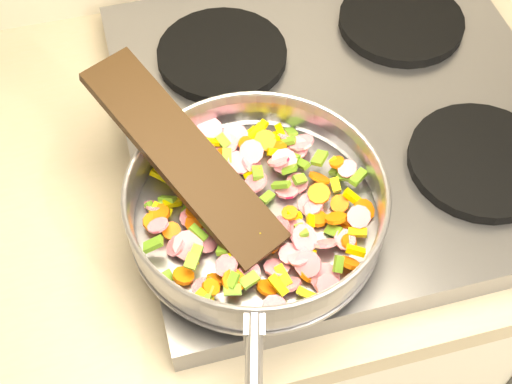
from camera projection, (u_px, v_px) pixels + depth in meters
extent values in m
cube|color=#939399|center=(342.00, 118.00, 1.01)|extent=(0.60, 0.60, 0.04)
cylinder|color=black|center=(274.00, 206.00, 0.88)|extent=(0.19, 0.19, 0.02)
cylinder|color=black|center=(481.00, 161.00, 0.92)|extent=(0.19, 0.19, 0.02)
cylinder|color=black|center=(222.00, 54.00, 1.04)|extent=(0.19, 0.19, 0.02)
cylinder|color=black|center=(401.00, 21.00, 1.08)|extent=(0.19, 0.19, 0.02)
cylinder|color=#9E9EA5|center=(256.00, 218.00, 0.86)|extent=(0.30, 0.30, 0.01)
torus|color=#9E9EA5|center=(256.00, 203.00, 0.83)|extent=(0.35, 0.35, 0.06)
torus|color=#9E9EA5|center=(256.00, 190.00, 0.81)|extent=(0.31, 0.31, 0.01)
cube|color=#9E9EA5|center=(254.00, 325.00, 0.72)|extent=(0.03, 0.03, 0.02)
cube|color=#5F931F|center=(223.00, 141.00, 0.90)|extent=(0.02, 0.02, 0.01)
cylinder|color=red|center=(289.00, 285.00, 0.80)|extent=(0.03, 0.03, 0.02)
cylinder|color=red|center=(296.00, 230.00, 0.84)|extent=(0.04, 0.04, 0.01)
cylinder|color=orange|center=(213.00, 175.00, 0.88)|extent=(0.03, 0.03, 0.01)
cylinder|color=orange|center=(211.00, 287.00, 0.78)|extent=(0.03, 0.03, 0.02)
cube|color=#5F931F|center=(192.00, 261.00, 0.79)|extent=(0.02, 0.02, 0.01)
cylinder|color=red|center=(235.00, 135.00, 0.91)|extent=(0.04, 0.04, 0.02)
cylinder|color=red|center=(359.00, 217.00, 0.83)|extent=(0.03, 0.04, 0.02)
cylinder|color=orange|center=(154.00, 222.00, 0.84)|extent=(0.04, 0.04, 0.01)
cylinder|color=red|center=(211.00, 159.00, 0.90)|extent=(0.03, 0.04, 0.03)
cylinder|color=orange|center=(340.00, 204.00, 0.86)|extent=(0.02, 0.02, 0.02)
cube|color=#D7C700|center=(198.00, 297.00, 0.77)|extent=(0.02, 0.02, 0.01)
cylinder|color=red|center=(347.00, 169.00, 0.87)|extent=(0.03, 0.03, 0.01)
cylinder|color=orange|center=(319.00, 194.00, 0.86)|extent=(0.03, 0.03, 0.01)
cube|color=#5F931F|center=(334.00, 231.00, 0.84)|extent=(0.02, 0.03, 0.02)
cylinder|color=red|center=(249.00, 272.00, 0.80)|extent=(0.03, 0.03, 0.02)
cylinder|color=red|center=(269.00, 241.00, 0.83)|extent=(0.03, 0.04, 0.03)
cube|color=#5F931F|center=(284.00, 162.00, 0.89)|extent=(0.02, 0.02, 0.02)
cube|color=#D7C700|center=(193.00, 171.00, 0.89)|extent=(0.02, 0.02, 0.02)
cube|color=#5F931F|center=(190.00, 208.00, 0.85)|extent=(0.02, 0.02, 0.02)
cube|color=#5F931F|center=(153.00, 244.00, 0.81)|extent=(0.03, 0.02, 0.02)
cylinder|color=orange|center=(196.00, 222.00, 0.84)|extent=(0.03, 0.03, 0.02)
cube|color=#5F931F|center=(161.00, 206.00, 0.86)|extent=(0.02, 0.02, 0.01)
cube|color=#D7C700|center=(358.00, 232.00, 0.83)|extent=(0.02, 0.02, 0.01)
cylinder|color=red|center=(278.00, 161.00, 0.88)|extent=(0.04, 0.03, 0.03)
cube|color=#D7C700|center=(216.00, 163.00, 0.89)|extent=(0.02, 0.02, 0.02)
cylinder|color=red|center=(301.00, 143.00, 0.90)|extent=(0.04, 0.04, 0.02)
cylinder|color=red|center=(314.00, 212.00, 0.85)|extent=(0.04, 0.04, 0.02)
cube|color=#D7C700|center=(167.00, 166.00, 0.89)|extent=(0.01, 0.02, 0.01)
cylinder|color=red|center=(297.00, 183.00, 0.88)|extent=(0.04, 0.04, 0.01)
cube|color=#5F931F|center=(153.00, 210.00, 0.85)|extent=(0.02, 0.03, 0.02)
cube|color=#5F931F|center=(346.00, 176.00, 0.88)|extent=(0.02, 0.02, 0.02)
cube|color=#D7C700|center=(337.00, 165.00, 0.88)|extent=(0.02, 0.02, 0.02)
cylinder|color=orange|center=(290.00, 213.00, 0.84)|extent=(0.03, 0.03, 0.01)
cube|color=#D7C700|center=(161.00, 176.00, 0.88)|extent=(0.03, 0.02, 0.02)
cylinder|color=orange|center=(205.00, 146.00, 0.89)|extent=(0.04, 0.04, 0.01)
cylinder|color=red|center=(326.00, 243.00, 0.82)|extent=(0.04, 0.03, 0.03)
cube|color=#5F931F|center=(339.00, 264.00, 0.80)|extent=(0.02, 0.02, 0.02)
cube|color=#5F931F|center=(293.00, 156.00, 0.89)|extent=(0.02, 0.02, 0.01)
cylinder|color=red|center=(275.00, 308.00, 0.76)|extent=(0.04, 0.04, 0.01)
cube|color=#5F931F|center=(281.00, 185.00, 0.86)|extent=(0.02, 0.02, 0.02)
cylinder|color=red|center=(224.00, 211.00, 0.85)|extent=(0.04, 0.04, 0.02)
cube|color=#5F931F|center=(232.00, 290.00, 0.78)|extent=(0.02, 0.02, 0.01)
cylinder|color=orange|center=(183.00, 276.00, 0.80)|extent=(0.03, 0.03, 0.02)
cube|color=#D7C700|center=(261.00, 128.00, 0.92)|extent=(0.02, 0.02, 0.02)
cylinder|color=orange|center=(336.00, 218.00, 0.84)|extent=(0.03, 0.03, 0.02)
cylinder|color=red|center=(308.00, 264.00, 0.79)|extent=(0.03, 0.04, 0.03)
cylinder|color=red|center=(345.00, 239.00, 0.83)|extent=(0.03, 0.03, 0.01)
cylinder|color=red|center=(284.00, 161.00, 0.88)|extent=(0.04, 0.04, 0.02)
cube|color=#D7C700|center=(307.00, 253.00, 0.82)|extent=(0.03, 0.02, 0.01)
cube|color=#D7C700|center=(162.00, 209.00, 0.86)|extent=(0.03, 0.02, 0.02)
cylinder|color=orange|center=(317.00, 218.00, 0.85)|extent=(0.04, 0.04, 0.01)
cube|color=#5F931F|center=(165.00, 278.00, 0.80)|extent=(0.02, 0.02, 0.01)
cylinder|color=red|center=(253.00, 164.00, 0.89)|extent=(0.04, 0.05, 0.03)
cube|color=#D7C700|center=(253.00, 173.00, 0.88)|extent=(0.03, 0.01, 0.02)
cube|color=#D7C700|center=(278.00, 285.00, 0.79)|extent=(0.02, 0.03, 0.02)
cylinder|color=orange|center=(348.00, 221.00, 0.85)|extent=(0.03, 0.03, 0.02)
cube|color=#5F931F|center=(198.00, 172.00, 0.89)|extent=(0.02, 0.02, 0.02)
cylinder|color=orange|center=(246.00, 143.00, 0.90)|extent=(0.03, 0.03, 0.01)
cylinder|color=orange|center=(305.00, 244.00, 0.83)|extent=(0.03, 0.03, 0.01)
cube|color=#D7C700|center=(210.00, 293.00, 0.78)|extent=(0.02, 0.03, 0.02)
cube|color=#5F931F|center=(226.00, 250.00, 0.80)|extent=(0.03, 0.02, 0.02)
cube|color=#D7C700|center=(310.00, 222.00, 0.84)|extent=(0.01, 0.02, 0.01)
cylinder|color=red|center=(204.00, 198.00, 0.85)|extent=(0.04, 0.04, 0.02)
cube|color=#D7C700|center=(249.00, 134.00, 0.92)|extent=(0.03, 0.02, 0.01)
cube|color=#D7C700|center=(235.00, 255.00, 0.80)|extent=(0.02, 0.01, 0.02)
cube|color=#5F931F|center=(303.00, 164.00, 0.89)|extent=(0.02, 0.02, 0.01)
cylinder|color=orange|center=(194.00, 212.00, 0.84)|extent=(0.02, 0.02, 0.01)
cylinder|color=red|center=(203.00, 286.00, 0.79)|extent=(0.04, 0.04, 0.01)
cube|color=#5F931F|center=(356.00, 180.00, 0.86)|extent=(0.02, 0.02, 0.01)
cylinder|color=orange|center=(348.00, 219.00, 0.85)|extent=(0.03, 0.03, 0.02)
cylinder|color=red|center=(304.00, 238.00, 0.81)|extent=(0.04, 0.04, 0.03)
cylinder|color=red|center=(249.00, 253.00, 0.81)|extent=(0.03, 0.03, 0.01)
cube|color=#5F931F|center=(233.00, 280.00, 0.78)|extent=(0.02, 0.02, 0.01)
cylinder|color=orange|center=(308.00, 273.00, 0.81)|extent=(0.04, 0.04, 0.03)
cylinder|color=red|center=(191.00, 218.00, 0.84)|extent=(0.04, 0.04, 0.01)
cube|color=#5F931F|center=(207.00, 293.00, 0.77)|extent=(0.02, 0.02, 0.01)
cube|color=#D7C700|center=(283.00, 276.00, 0.80)|extent=(0.02, 0.03, 0.01)
cylinder|color=orange|center=(171.00, 231.00, 0.83)|extent=(0.03, 0.03, 0.01)
cylinder|color=red|center=(188.00, 245.00, 0.81)|extent=(0.04, 0.04, 0.02)
cylinder|color=red|center=(311.00, 204.00, 0.86)|extent=(0.04, 0.04, 0.02)
cube|color=#D7C700|center=(193.00, 257.00, 0.81)|extent=(0.01, 0.02, 0.01)
cylinder|color=red|center=(325.00, 278.00, 0.80)|extent=(0.05, 0.05, 0.02)
cylinder|color=orange|center=(319.00, 178.00, 0.88)|extent=(0.03, 0.03, 0.03)
cube|color=#5F931F|center=(320.00, 158.00, 0.88)|extent=(0.03, 0.03, 0.01)
cube|color=#5F931F|center=(211.00, 218.00, 0.85)|extent=(0.02, 0.02, 0.02)
cube|color=#D7C700|center=(256.00, 131.00, 0.92)|extent=(0.03, 0.02, 0.02)
cube|color=#D7C700|center=(214.00, 142.00, 0.90)|extent=(0.02, 0.01, 0.02)
cylinder|color=red|center=(251.00, 152.00, 0.89)|extent=(0.04, 0.04, 0.03)
cylinder|color=red|center=(296.00, 149.00, 0.90)|extent=(0.04, 0.05, 0.02)
cube|color=#D7C700|center=(246.00, 139.00, 0.92)|extent=(0.02, 0.02, 0.02)
cylinder|color=orange|center=(349.00, 263.00, 0.80)|extent=(0.03, 0.03, 0.03)
cube|color=#5F931F|center=(227.00, 156.00, 0.88)|extent=(0.02, 0.02, 0.01)
cylinder|color=orange|center=(270.00, 244.00, 0.83)|extent=(0.03, 0.03, 0.02)
cylinder|color=red|center=(250.00, 235.00, 0.82)|extent=(0.03, 0.04, 0.02)
cube|color=#5F931F|center=(301.00, 230.00, 0.82)|extent=(0.01, 0.02, 0.01)
cube|color=#5F931F|center=(337.00, 169.00, 0.89)|extent=(0.02, 0.02, 0.01)
cube|color=#5F931F|center=(223.00, 149.00, 0.91)|extent=(0.02, 0.01, 0.01)
cylinder|color=red|center=(209.00, 129.00, 0.91)|extent=(0.05, 0.05, 0.02)
cylinder|color=red|center=(287.00, 190.00, 0.87)|extent=(0.03, 0.03, 0.01)
cube|color=#5F931F|center=(359.00, 176.00, 0.87)|extent=(0.03, 0.02, 0.01)
cylinder|color=red|center=(205.00, 241.00, 0.82)|extent=(0.04, 0.04, 0.02)
cube|color=#5F931F|center=(267.00, 198.00, 0.86)|extent=(0.02, 0.02, 0.01)
cube|color=#D7C700|center=(267.00, 140.00, 0.92)|extent=(0.03, 0.01, 0.02)
cylinder|color=red|center=(226.00, 145.00, 0.90)|extent=(0.04, 0.04, 0.01)
cylinder|color=red|center=(175.00, 246.00, 0.82)|extent=(0.03, 0.04, 0.03)
cube|color=#D7C700|center=(356.00, 251.00, 0.81)|extent=(0.02, 0.02, 0.01)
cube|color=#D7C700|center=(233.00, 220.00, 0.83)|extent=(0.02, 0.02, 0.01)
cylinder|color=orange|center=(349.00, 242.00, 0.83)|extent=(0.03, 0.03, 0.02)
cylinder|color=orange|center=(220.00, 156.00, 0.89)|extent=(0.03, 0.03, 0.02)
cylinder|color=orange|center=(265.00, 140.00, 0.91)|extent=(0.04, 0.04, 0.02)
cube|color=#5F931F|center=(249.00, 280.00, 0.79)|extent=(0.02, 0.02, 0.01)
cylinder|color=orange|center=(278.00, 150.00, 0.90)|extent=(0.02, 0.03, 0.02)
cube|color=#5F931F|center=(291.00, 132.00, 0.92)|extent=(0.02, 0.02, 0.02)
cylinder|color=red|center=(157.00, 205.00, 0.86)|extent=(0.04, 0.04, 0.03)
cube|color=#5F931F|center=(258.00, 173.00, 0.87)|extent=(0.02, 0.03, 0.01)
cube|color=#5F931F|center=(290.00, 169.00, 0.88)|extent=(0.02, 0.02, 0.02)
cube|color=#D7C700|center=(336.00, 185.00, 0.87)|extent=(0.01, 0.02, 0.01)
cylinder|color=red|center=(255.00, 183.00, 0.87)|extent=(0.04, 0.04, 0.03)
cylinder|color=orange|center=(234.00, 281.00, 0.78)|extent=(0.03, 0.03, 0.02)
cylinder|color=orange|center=(160.00, 214.00, 0.85)|extent=(0.03, 0.03, 0.01)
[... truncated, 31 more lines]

